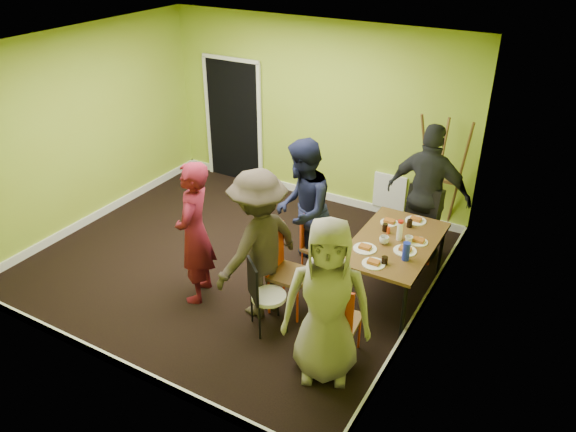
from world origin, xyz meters
name	(u,v)px	position (x,y,z in m)	size (l,w,h in m)	color
ground	(235,261)	(0.00, 0.00, 0.00)	(5.00, 5.00, 0.00)	black
room_walls	(232,193)	(-0.02, 0.04, 0.99)	(5.04, 4.54, 2.82)	#9DB42E
dining_table	(394,245)	(2.05, 0.33, 0.70)	(0.90, 1.50, 0.75)	black
chair_left_far	(315,240)	(1.06, 0.24, 0.51)	(0.42, 0.42, 0.91)	#E04015
chair_left_near	(283,265)	(1.05, -0.53, 0.58)	(0.45, 0.45, 1.04)	#E04015
chair_back_end	(422,211)	(2.09, 1.22, 0.75)	(0.50, 0.57, 1.06)	#E04015
chair_front_end	(338,317)	(1.96, -1.00, 0.53)	(0.43, 0.43, 0.95)	#E04015
chair_bentwood	(263,292)	(1.06, -0.97, 0.49)	(0.49, 0.49, 0.89)	black
easel	(441,178)	(2.07, 2.02, 0.88)	(0.71, 0.67, 1.78)	brown
plate_near_left	(389,223)	(1.84, 0.70, 0.76)	(0.22, 0.22, 0.01)	white
plate_near_right	(365,249)	(1.82, 0.00, 0.76)	(0.27, 0.27, 0.01)	white
plate_far_back	(416,221)	(2.10, 0.91, 0.76)	(0.26, 0.26, 0.01)	white
plate_far_front	(373,264)	(2.02, -0.24, 0.76)	(0.25, 0.25, 0.01)	white
plate_wall_back	(418,242)	(2.29, 0.44, 0.76)	(0.22, 0.22, 0.01)	white
plate_wall_front	(405,251)	(2.22, 0.18, 0.76)	(0.26, 0.26, 0.01)	white
thermos	(400,231)	(2.08, 0.39, 0.86)	(0.07, 0.07, 0.22)	white
blue_bottle	(406,251)	(2.28, 0.02, 0.86)	(0.08, 0.08, 0.21)	#1725AD
orange_bottle	(388,230)	(1.92, 0.46, 0.79)	(0.04, 0.04, 0.09)	#E04015
glass_mid	(385,227)	(1.86, 0.49, 0.80)	(0.07, 0.07, 0.10)	black
glass_back	(410,223)	(2.08, 0.73, 0.80)	(0.07, 0.07, 0.10)	black
glass_front	(385,260)	(2.11, -0.18, 0.79)	(0.07, 0.07, 0.09)	black
cup_a	(384,240)	(1.96, 0.22, 0.79)	(0.11, 0.11, 0.09)	white
cup_b	(409,240)	(2.20, 0.37, 0.79)	(0.09, 0.09, 0.09)	white
person_standing	(195,233)	(0.06, -0.83, 0.87)	(0.63, 0.42, 1.74)	#5D101D
person_left_far	(302,210)	(0.88, 0.22, 0.90)	(0.87, 0.68, 1.80)	black
person_left_near	(259,245)	(0.84, -0.70, 0.88)	(1.14, 0.66, 1.77)	#312920
person_back_end	(428,194)	(2.10, 1.34, 0.93)	(1.09, 0.45, 1.86)	black
person_front_end	(327,302)	(1.94, -1.24, 0.87)	(0.85, 0.56, 1.75)	gray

